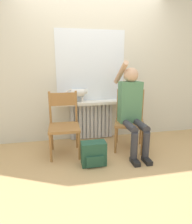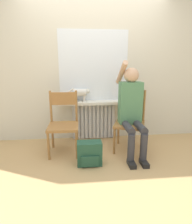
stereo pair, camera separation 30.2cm
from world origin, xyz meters
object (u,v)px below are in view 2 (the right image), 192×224
(chair_left, at_px, (63,123))
(backpack, at_px, (90,154))
(person, at_px, (132,107))
(chair_right, at_px, (130,121))
(cat, at_px, (80,93))

(chair_left, xyz_separation_m, backpack, (0.38, -0.44, -0.32))
(chair_left, relative_size, person, 0.68)
(person, bearing_deg, chair_right, 81.45)
(backpack, bearing_deg, chair_left, 130.32)
(chair_left, xyz_separation_m, chair_right, (1.06, -0.00, 0.00))
(chair_right, bearing_deg, backpack, -126.33)
(chair_right, distance_m, backpack, 0.87)
(chair_right, bearing_deg, cat, 170.12)
(chair_left, relative_size, cat, 2.29)
(chair_right, distance_m, cat, 0.99)
(cat, bearing_deg, chair_left, -121.33)
(chair_left, height_order, backpack, chair_left)
(chair_left, distance_m, cat, 0.67)
(chair_left, relative_size, chair_right, 1.00)
(person, relative_size, cat, 3.38)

